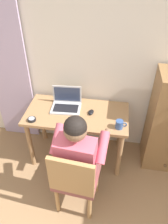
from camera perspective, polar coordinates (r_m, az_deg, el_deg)
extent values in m
cube|color=beige|center=(2.53, 6.45, 13.81)|extent=(4.80, 0.05, 2.50)
cube|color=#B29EBC|center=(2.86, -19.20, 10.76)|extent=(0.52, 0.03, 2.13)
cube|color=#9E754C|center=(2.54, -1.87, -0.48)|extent=(1.18, 0.59, 0.03)
cylinder|color=#9E754C|center=(2.75, -13.74, -8.30)|extent=(0.06, 0.06, 0.68)
cylinder|color=#9E754C|center=(2.59, 9.17, -11.15)|extent=(0.06, 0.06, 0.68)
cylinder|color=#9E754C|center=(3.07, -10.73, -1.98)|extent=(0.06, 0.06, 0.68)
cylinder|color=#9E754C|center=(2.93, 9.47, -4.12)|extent=(0.06, 0.06, 0.68)
sphere|color=brown|center=(2.91, 20.31, -12.97)|extent=(0.04, 0.04, 0.04)
cube|color=brown|center=(2.29, -1.82, -16.45)|extent=(0.45, 0.44, 0.05)
cube|color=tan|center=(1.99, -3.41, -16.61)|extent=(0.42, 0.08, 0.42)
cylinder|color=tan|center=(2.54, 3.18, -17.27)|extent=(0.04, 0.04, 0.40)
cylinder|color=tan|center=(2.59, -4.50, -15.72)|extent=(0.04, 0.04, 0.40)
cylinder|color=tan|center=(2.37, 1.48, -23.48)|extent=(0.04, 0.04, 0.40)
cylinder|color=tan|center=(2.43, -6.96, -21.60)|extent=(0.04, 0.04, 0.40)
cylinder|color=#33384C|center=(2.37, 1.73, -12.03)|extent=(0.17, 0.41, 0.14)
cylinder|color=#33384C|center=(2.40, -2.56, -11.21)|extent=(0.17, 0.41, 0.14)
cylinder|color=#33384C|center=(2.67, 2.60, -12.03)|extent=(0.11, 0.11, 0.47)
cylinder|color=#33384C|center=(2.70, -1.21, -11.32)|extent=(0.11, 0.11, 0.47)
cube|color=#D1566B|center=(2.06, -2.10, -12.23)|extent=(0.38, 0.23, 0.46)
cylinder|color=#D1566B|center=(2.05, 4.85, -9.17)|extent=(0.12, 0.30, 0.25)
cylinder|color=#D1566B|center=(2.13, -6.92, -7.00)|extent=(0.12, 0.30, 0.25)
cylinder|color=#846047|center=(2.27, 5.63, -7.36)|extent=(0.09, 0.27, 0.11)
cylinder|color=#846047|center=(2.34, -5.08, -5.48)|extent=(0.09, 0.27, 0.11)
sphere|color=#846047|center=(1.81, -2.27, -4.69)|extent=(0.20, 0.20, 0.20)
sphere|color=black|center=(1.79, -2.30, -3.99)|extent=(0.20, 0.20, 0.20)
cube|color=#B7BABF|center=(2.59, -4.69, 0.96)|extent=(0.35, 0.26, 0.02)
cube|color=black|center=(2.57, -4.73, 1.01)|extent=(0.29, 0.17, 0.00)
cube|color=#B7BABF|center=(2.62, -4.38, 4.68)|extent=(0.34, 0.03, 0.22)
cube|color=#2D3851|center=(2.61, -4.40, 4.61)|extent=(0.31, 0.02, 0.18)
ellipsoid|color=black|center=(2.51, 1.82, -0.04)|extent=(0.07, 0.11, 0.03)
cylinder|color=black|center=(2.48, -13.40, -1.90)|extent=(0.09, 0.09, 0.03)
cylinder|color=silver|center=(2.47, -13.45, -1.62)|extent=(0.06, 0.06, 0.00)
cylinder|color=#33518C|center=(2.33, 9.14, -3.21)|extent=(0.08, 0.08, 0.09)
torus|color=#33518C|center=(2.33, 10.42, -3.24)|extent=(0.06, 0.01, 0.06)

